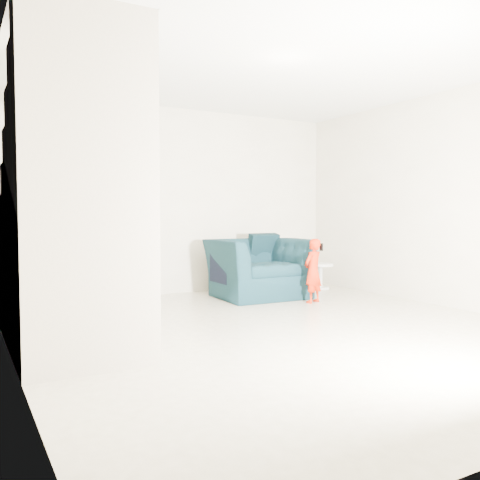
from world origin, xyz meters
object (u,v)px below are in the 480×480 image
at_px(toddler, 313,271).
at_px(armchair, 258,268).
at_px(staircase, 67,239).
at_px(side_table, 321,272).

bearing_deg(toddler, armchair, -82.79).
xyz_separation_m(armchair, staircase, (-2.83, -1.34, 0.54)).
relative_size(armchair, side_table, 3.15).
bearing_deg(side_table, staircase, -159.58).
height_order(armchair, staircase, staircase).
height_order(toddler, staircase, staircase).
relative_size(side_table, staircase, 0.11).
distance_m(side_table, staircase, 4.40).
distance_m(armchair, toddler, 0.85).
xyz_separation_m(armchair, toddler, (0.38, -0.76, 0.01)).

